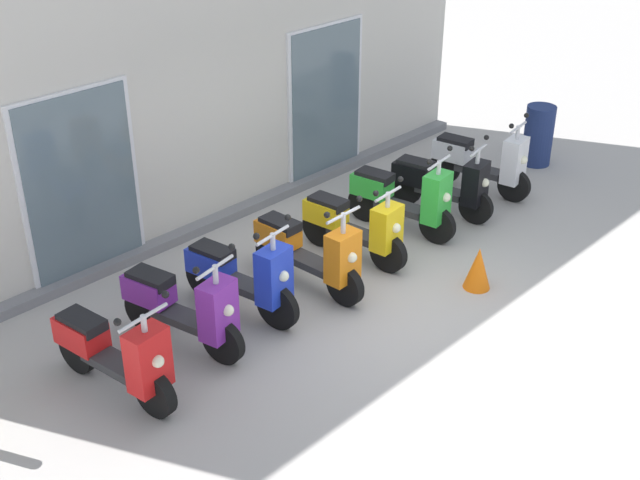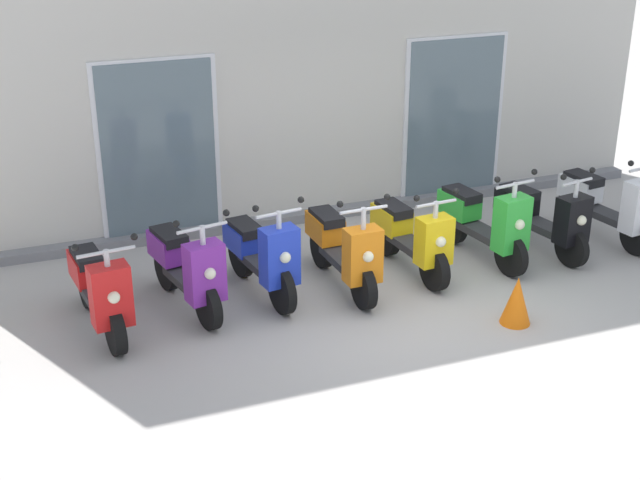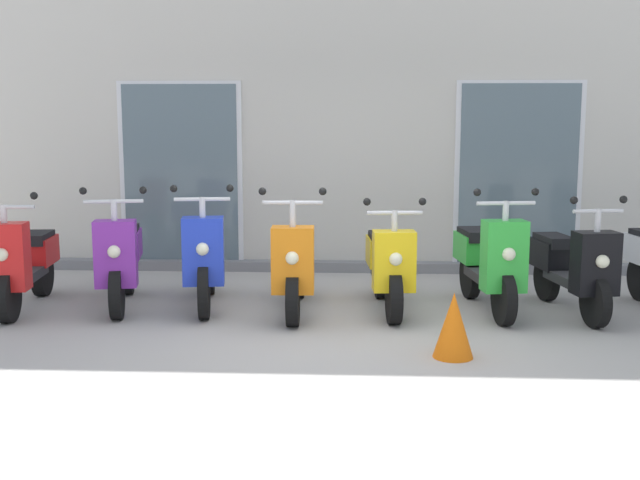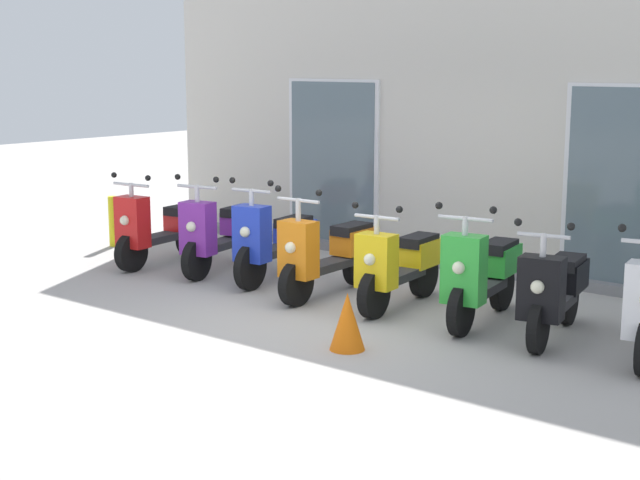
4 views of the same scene
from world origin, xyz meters
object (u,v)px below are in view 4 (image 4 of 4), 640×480
(scooter_purple, at_px, (220,233))
(scooter_blue, at_px, (274,241))
(scooter_yellow, at_px, (400,265))
(scooter_black, at_px, (555,289))
(scooter_green, at_px, (482,274))
(traffic_cone, at_px, (347,321))
(scooter_orange, at_px, (327,253))
(curb_bollard, at_px, (113,221))
(scooter_red, at_px, (160,228))

(scooter_purple, relative_size, scooter_blue, 0.99)
(scooter_purple, bearing_deg, scooter_yellow, -0.27)
(scooter_blue, relative_size, scooter_black, 1.03)
(scooter_green, bearing_deg, traffic_cone, -108.06)
(scooter_purple, bearing_deg, scooter_orange, -3.50)
(scooter_orange, bearing_deg, scooter_yellow, 6.04)
(scooter_purple, relative_size, scooter_black, 1.01)
(traffic_cone, bearing_deg, scooter_green, 71.94)
(scooter_purple, height_order, scooter_orange, scooter_orange)
(scooter_orange, relative_size, scooter_green, 1.02)
(scooter_yellow, relative_size, curb_bollard, 2.22)
(scooter_yellow, bearing_deg, curb_bollard, 177.17)
(curb_bollard, bearing_deg, scooter_red, -15.02)
(scooter_orange, xyz_separation_m, scooter_black, (2.64, 0.05, -0.01))
(scooter_green, bearing_deg, scooter_red, -178.36)
(scooter_purple, bearing_deg, scooter_green, -0.20)
(scooter_blue, bearing_deg, scooter_yellow, -1.74)
(scooter_purple, bearing_deg, traffic_cone, -26.26)
(scooter_blue, relative_size, scooter_orange, 0.96)
(scooter_purple, height_order, traffic_cone, scooter_purple)
(scooter_green, bearing_deg, scooter_black, -3.13)
(scooter_black, distance_m, traffic_cone, 1.96)
(scooter_yellow, bearing_deg, scooter_blue, 178.26)
(scooter_blue, xyz_separation_m, scooter_orange, (0.90, -0.15, -0.01))
(scooter_red, distance_m, scooter_black, 5.31)
(curb_bollard, bearing_deg, scooter_yellow, -2.83)
(scooter_purple, relative_size, curb_bollard, 2.22)
(scooter_green, xyz_separation_m, scooter_black, (0.78, -0.04, -0.03))
(scooter_yellow, relative_size, scooter_green, 0.97)
(curb_bollard, bearing_deg, scooter_blue, -3.44)
(traffic_cone, bearing_deg, scooter_blue, 145.19)
(scooter_blue, xyz_separation_m, traffic_cone, (2.26, -1.57, -0.23))
(scooter_orange, height_order, traffic_cone, scooter_orange)
(scooter_blue, xyz_separation_m, curb_bollard, (-3.16, 0.19, -0.14))
(scooter_yellow, height_order, curb_bollard, scooter_yellow)
(scooter_green, distance_m, traffic_cone, 1.61)
(scooter_blue, distance_m, scooter_black, 3.54)
(scooter_red, xyz_separation_m, scooter_blue, (1.77, 0.18, 0.02))
(scooter_orange, xyz_separation_m, traffic_cone, (1.36, -1.42, -0.21))
(scooter_blue, bearing_deg, traffic_cone, -34.81)
(scooter_purple, relative_size, scooter_green, 0.97)
(traffic_cone, bearing_deg, scooter_yellow, 107.27)
(scooter_red, relative_size, scooter_yellow, 1.02)
(traffic_cone, bearing_deg, scooter_purple, 153.74)
(scooter_purple, height_order, curb_bollard, scooter_purple)
(scooter_orange, height_order, scooter_green, scooter_orange)
(scooter_orange, bearing_deg, scooter_purple, 176.50)
(scooter_red, distance_m, scooter_orange, 2.67)
(scooter_blue, height_order, scooter_yellow, scooter_blue)
(scooter_blue, height_order, curb_bollard, scooter_blue)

